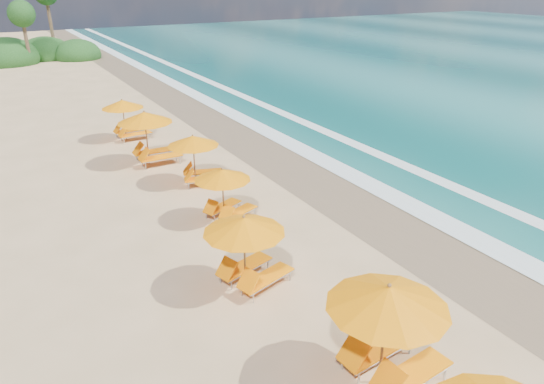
# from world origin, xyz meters

# --- Properties ---
(ground) EXTENTS (160.00, 160.00, 0.00)m
(ground) POSITION_xyz_m (0.00, 0.00, 0.00)
(ground) COLOR tan
(ground) RESTS_ON ground
(wet_sand) EXTENTS (4.00, 160.00, 0.01)m
(wet_sand) POSITION_xyz_m (4.00, 0.00, 0.01)
(wet_sand) COLOR #7C644A
(wet_sand) RESTS_ON ground
(surf_foam) EXTENTS (4.00, 160.00, 0.01)m
(surf_foam) POSITION_xyz_m (6.70, 0.00, 0.03)
(surf_foam) COLOR white
(surf_foam) RESTS_ON ground
(station_1) EXTENTS (3.04, 2.85, 2.66)m
(station_1) POSITION_xyz_m (-1.69, -8.16, 1.49)
(station_1) COLOR olive
(station_1) RESTS_ON ground
(station_2) EXTENTS (2.99, 2.91, 2.38)m
(station_2) POSITION_xyz_m (-2.64, -3.31, 1.33)
(station_2) COLOR olive
(station_2) RESTS_ON ground
(station_3) EXTENTS (2.74, 2.70, 2.11)m
(station_3) POSITION_xyz_m (-1.37, 1.03, 1.18)
(station_3) COLOR olive
(station_3) RESTS_ON ground
(station_4) EXTENTS (2.84, 2.77, 2.25)m
(station_4) POSITION_xyz_m (-0.93, 4.86, 1.26)
(station_4) COLOR olive
(station_4) RESTS_ON ground
(station_5) EXTENTS (2.83, 2.61, 2.65)m
(station_5) POSITION_xyz_m (-1.92, 8.41, 1.48)
(station_5) COLOR olive
(station_5) RESTS_ON ground
(station_6) EXTENTS (2.56, 2.39, 2.30)m
(station_6) POSITION_xyz_m (-1.90, 12.90, 1.29)
(station_6) COLOR olive
(station_6) RESTS_ON ground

